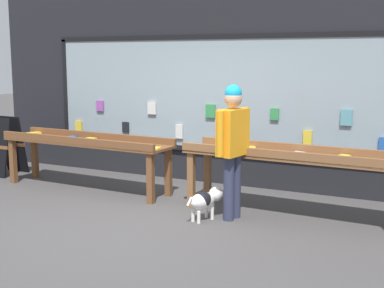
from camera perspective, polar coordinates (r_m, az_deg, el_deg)
The scene contains 7 objects.
ground_plane at distance 7.03m, azimuth -5.23°, elevation -8.04°, with size 40.00×40.00×0.00m, color #474444.
shopfront_facade at distance 8.82m, azimuth 3.16°, elevation 6.18°, with size 8.89×0.29×3.27m.
display_table_left at distance 8.62m, azimuth -11.24°, elevation -0.11°, with size 2.95×0.76×0.88m.
display_table_right at distance 7.10m, azimuth 10.64°, elevation -1.74°, with size 2.95×0.77×0.92m.
person_browsing at distance 6.84m, azimuth 4.37°, elevation 0.37°, with size 0.30×0.67×1.75m.
small_dog at distance 6.93m, azimuth 1.40°, elevation -5.95°, with size 0.35×0.59×0.40m.
sandwich_board_sign at distance 10.17m, azimuth -19.31°, elevation -0.14°, with size 0.58×0.61×1.03m.
Camera 1 is at (3.54, -5.71, 2.08)m, focal length 50.00 mm.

